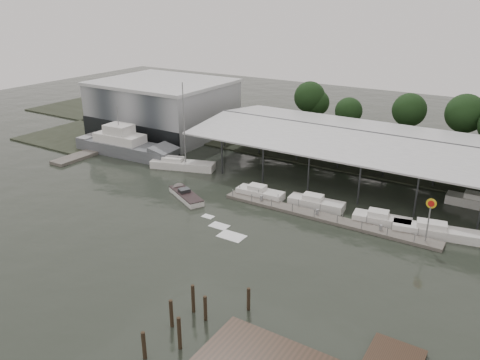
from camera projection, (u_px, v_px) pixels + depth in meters
The scene contains 17 objects.
ground at pixel (179, 221), 57.71m from camera, with size 200.00×200.00×0.00m, color #242A22.
land_strip_far at pixel (316, 138), 90.78m from camera, with size 140.00×30.00×0.30m.
land_strip_west at pixel (123, 124), 101.11m from camera, with size 20.00×40.00×0.30m.
storage_warehouse at pixel (163, 107), 93.23m from camera, with size 24.50×20.50×10.50m.
covered_boat_shed at pixel (387, 139), 69.12m from camera, with size 58.24×24.00×6.96m.
trawler_dock at pixel (98, 150), 83.50m from camera, with size 3.00×18.00×0.50m.
floating_dock at pixel (324, 218), 58.10m from camera, with size 28.00×2.00×1.40m.
shell_fuel_sign at pixel (430, 213), 50.79m from camera, with size 1.10×0.18×5.55m.
grey_trawler at pixel (126, 146), 81.40m from camera, with size 19.91×5.92×8.84m.
white_sailboat at pixel (182, 165), 75.01m from camera, with size 10.66×5.69×14.05m.
speedboat_underway at pixel (184, 194), 64.44m from camera, with size 17.41×9.88×2.00m.
moored_cruiser_0 at pixel (260, 193), 64.37m from camera, with size 6.73×2.50×1.70m.
moored_cruiser_1 at pixel (316, 203), 61.30m from camera, with size 7.45×2.70×1.70m.
moored_cruiser_2 at pixel (381, 219), 56.70m from camera, with size 7.05×3.06×1.70m.
moored_cruiser_3 at pixel (435, 231), 53.91m from camera, with size 9.65×3.96×1.70m.
mooring_pilings at pixel (191, 319), 38.64m from camera, with size 4.58×9.65×3.54m.
horizon_tree_line at pixel (453, 117), 82.14m from camera, with size 69.12×9.13×10.25m.
Camera 1 is at (33.95, -39.92, 25.82)m, focal length 35.00 mm.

